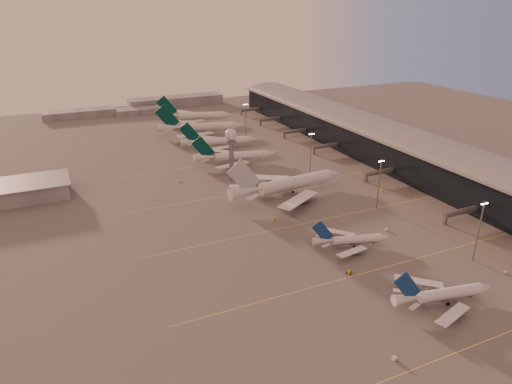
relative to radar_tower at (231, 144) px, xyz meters
name	(u,v)px	position (x,y,z in m)	size (l,w,h in m)	color
ground	(348,297)	(-5.00, -120.00, -20.95)	(700.00, 700.00, 0.00)	#4D4B4B
taxiway_markings	(332,216)	(25.00, -64.00, -20.94)	(180.00, 185.25, 0.02)	#EEE154
terminal	(390,145)	(102.88, -9.91, -10.43)	(57.00, 362.00, 23.04)	black
radar_tower	(231,144)	(0.00, 0.00, 0.00)	(6.40, 6.40, 31.10)	#5C5E64
mast_a	(479,229)	(53.00, -120.00, -7.21)	(3.60, 0.56, 25.00)	#5C5E64
mast_b	(379,182)	(50.00, -65.00, -7.21)	(3.60, 0.56, 25.00)	#5C5E64
mast_c	(311,152)	(45.00, -10.00, -7.21)	(3.60, 0.56, 25.00)	#5C5E64
mast_d	(246,118)	(43.00, 80.00, -7.21)	(3.60, 0.56, 25.00)	#5C5E64
distant_horizon	(149,105)	(-2.38, 205.14, -17.06)	(165.00, 37.50, 9.00)	slate
narrowbody_near	(443,296)	(21.22, -135.72, -17.99)	(37.15, 29.39, 14.63)	silver
narrowbody_mid	(351,241)	(16.11, -91.41, -18.33)	(32.41, 25.51, 12.96)	silver
widebody_white	(289,187)	(19.24, -31.86, -16.74)	(68.95, 55.05, 24.25)	silver
greentail_a	(235,158)	(12.73, 26.25, -17.59)	(52.01, 41.65, 19.04)	silver
greentail_b	(220,143)	(15.30, 60.83, -17.53)	(52.61, 42.06, 19.34)	silver
greentail_c	(202,129)	(14.75, 98.96, -16.71)	(64.79, 51.68, 23.99)	silver
greentail_d	(196,118)	(22.71, 137.85, -16.93)	(60.02, 47.64, 22.74)	silver
gsv_truck_a	(396,356)	(-10.17, -150.11, -19.68)	(6.23, 2.54, 2.48)	silver
gsv_catering_a	(506,269)	(56.36, -131.77, -18.94)	(5.35, 3.63, 4.03)	silver
gsv_tug_mid	(349,272)	(3.73, -107.95, -20.37)	(4.28, 4.51, 1.12)	gold
gsv_truck_b	(388,228)	(39.23, -86.33, -19.83)	(5.72, 2.89, 2.20)	silver
gsv_truck_c	(275,217)	(-0.83, -55.81, -19.92)	(4.99, 4.51, 2.01)	gold
gsv_catering_b	(382,188)	(66.29, -49.06, -19.03)	(5.12, 3.79, 3.85)	gold
gsv_tug_far	(274,181)	(20.10, -13.05, -20.38)	(4.51, 4.19, 1.11)	silver
gsv_truck_d	(179,180)	(-28.04, 10.10, -19.94)	(1.95, 4.93, 1.98)	silver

